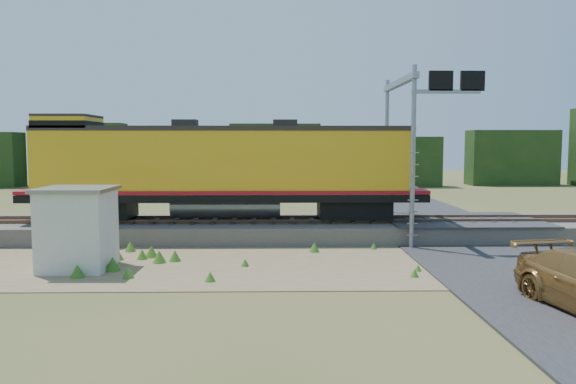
{
  "coord_description": "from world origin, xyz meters",
  "views": [
    {
      "loc": [
        -1.59,
        -19.73,
        4.39
      ],
      "look_at": [
        -1.17,
        3.0,
        2.4
      ],
      "focal_mm": 35.0,
      "sensor_mm": 36.0,
      "label": 1
    }
  ],
  "objects": [
    {
      "name": "ground",
      "position": [
        0.0,
        0.0,
        0.0
      ],
      "size": [
        140.0,
        140.0,
        0.0
      ],
      "primitive_type": "plane",
      "color": "#475123",
      "rests_on": "ground"
    },
    {
      "name": "tree_line_north",
      "position": [
        0.0,
        38.0,
        3.07
      ],
      "size": [
        130.0,
        3.0,
        6.5
      ],
      "color": "#183513",
      "rests_on": "ground"
    },
    {
      "name": "road",
      "position": [
        7.0,
        0.74,
        0.09
      ],
      "size": [
        7.0,
        66.0,
        0.86
      ],
      "color": "#38383A",
      "rests_on": "ground"
    },
    {
      "name": "ballast",
      "position": [
        0.0,
        6.0,
        0.4
      ],
      "size": [
        70.0,
        5.0,
        0.8
      ],
      "primitive_type": "cube",
      "color": "slate",
      "rests_on": "ground"
    },
    {
      "name": "shed",
      "position": [
        -8.52,
        -0.38,
        1.45
      ],
      "size": [
        2.44,
        2.44,
        2.87
      ],
      "rotation": [
        0.0,
        0.0,
        -0.01
      ],
      "color": "silver",
      "rests_on": "ground"
    },
    {
      "name": "locomotive",
      "position": [
        -4.24,
        6.0,
        3.27
      ],
      "size": [
        18.18,
        2.77,
        4.69
      ],
      "color": "black",
      "rests_on": "rails"
    },
    {
      "name": "rails",
      "position": [
        0.0,
        6.0,
        0.88
      ],
      "size": [
        70.0,
        1.54,
        0.16
      ],
      "color": "brown",
      "rests_on": "ballast"
    },
    {
      "name": "signal_gantry",
      "position": [
        4.36,
        5.32,
        5.63
      ],
      "size": [
        2.99,
        6.2,
        7.55
      ],
      "color": "gray",
      "rests_on": "ground"
    },
    {
      "name": "dirt_shoulder",
      "position": [
        -2.0,
        0.5,
        0.01
      ],
      "size": [
        26.0,
        8.0,
        0.03
      ],
      "primitive_type": "cube",
      "color": "#8C7754",
      "rests_on": "ground"
    },
    {
      "name": "weed_clumps",
      "position": [
        -3.5,
        0.1,
        0.0
      ],
      "size": [
        15.0,
        6.2,
        0.56
      ],
      "primitive_type": null,
      "color": "#3C6F1F",
      "rests_on": "ground"
    }
  ]
}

